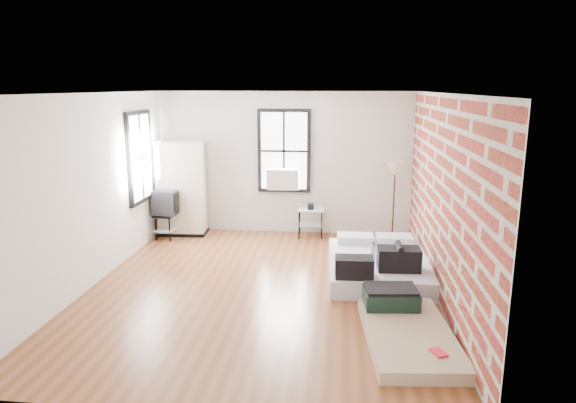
# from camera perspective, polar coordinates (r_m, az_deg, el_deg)

# --- Properties ---
(ground) EXTENTS (6.00, 6.00, 0.00)m
(ground) POSITION_cam_1_polar(r_m,az_deg,el_deg) (7.65, -2.97, -9.54)
(ground) COLOR brown
(ground) RESTS_ON ground
(room_shell) EXTENTS (5.02, 6.02, 2.80)m
(room_shell) POSITION_cam_1_polar(r_m,az_deg,el_deg) (7.49, -0.93, 3.84)
(room_shell) COLOR silver
(room_shell) RESTS_ON ground
(mattress_main) EXTENTS (1.61, 2.15, 0.67)m
(mattress_main) POSITION_cam_1_polar(r_m,az_deg,el_deg) (8.16, 10.08, -6.89)
(mattress_main) COLOR white
(mattress_main) RESTS_ON ground
(mattress_bare) EXTENTS (1.12, 1.91, 0.40)m
(mattress_bare) POSITION_cam_1_polar(r_m,az_deg,el_deg) (6.40, 12.79, -13.31)
(mattress_bare) COLOR #C5B78E
(mattress_bare) RESTS_ON ground
(wardrobe) EXTENTS (0.96, 0.59, 1.85)m
(wardrobe) POSITION_cam_1_polar(r_m,az_deg,el_deg) (10.32, -11.74, 1.42)
(wardrobe) COLOR black
(wardrobe) RESTS_ON ground
(side_table) EXTENTS (0.51, 0.42, 0.65)m
(side_table) POSITION_cam_1_polar(r_m,az_deg,el_deg) (10.03, 2.53, -1.46)
(side_table) COLOR black
(side_table) RESTS_ON ground
(floor_lamp) EXTENTS (0.33, 0.33, 1.53)m
(floor_lamp) POSITION_cam_1_polar(r_m,az_deg,el_deg) (9.82, 11.81, 3.13)
(floor_lamp) COLOR black
(floor_lamp) RESTS_ON ground
(tv_stand) EXTENTS (0.50, 0.69, 0.95)m
(tv_stand) POSITION_cam_1_polar(r_m,az_deg,el_deg) (10.21, -13.25, -0.18)
(tv_stand) COLOR black
(tv_stand) RESTS_ON ground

